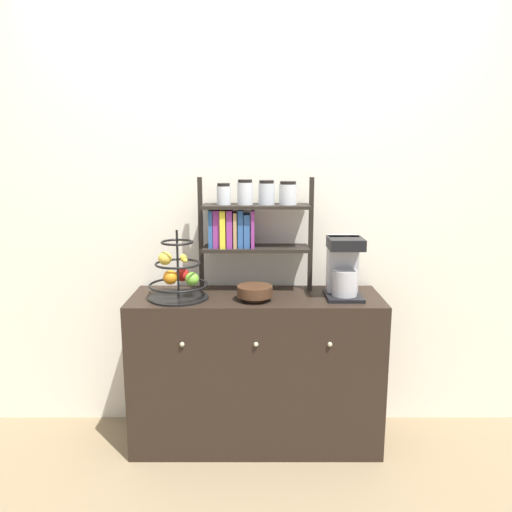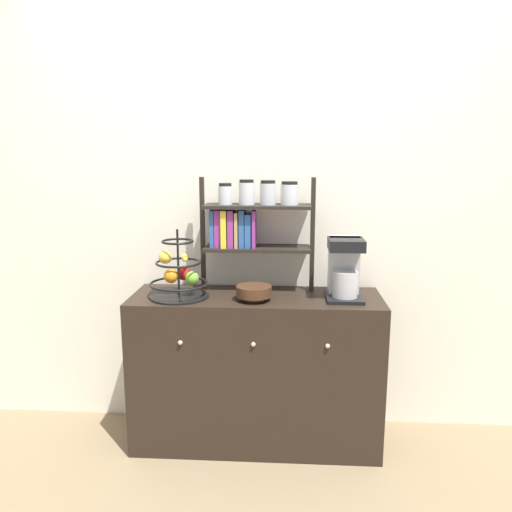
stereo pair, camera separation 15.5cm
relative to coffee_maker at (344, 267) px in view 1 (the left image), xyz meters
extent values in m
plane|color=#847051|center=(-0.46, -0.22, -1.00)|extent=(12.00, 12.00, 0.00)
cube|color=silver|center=(-0.46, 0.27, 0.30)|extent=(7.00, 0.05, 2.60)
cube|color=black|center=(-0.46, 0.00, -0.58)|extent=(1.34, 0.44, 0.84)
sphere|color=#B2AD8C|center=(-0.83, -0.22, -0.35)|extent=(0.02, 0.02, 0.02)
sphere|color=#B2AD8C|center=(-0.46, -0.22, -0.35)|extent=(0.02, 0.02, 0.02)
sphere|color=#B2AD8C|center=(-0.09, -0.22, -0.35)|extent=(0.02, 0.02, 0.02)
cube|color=black|center=(0.00, -0.02, -0.15)|extent=(0.19, 0.23, 0.02)
cube|color=#B7B7BC|center=(0.00, 0.04, 0.01)|extent=(0.16, 0.09, 0.30)
cylinder|color=#B7B7BC|center=(0.00, -0.04, -0.08)|extent=(0.13, 0.13, 0.13)
cube|color=black|center=(0.00, -0.03, 0.13)|extent=(0.18, 0.19, 0.06)
cylinder|color=black|center=(-0.87, -0.04, -0.16)|extent=(0.31, 0.31, 0.01)
cylinder|color=black|center=(-0.87, -0.04, 0.03)|extent=(0.01, 0.01, 0.35)
torus|color=black|center=(-0.87, -0.04, -0.09)|extent=(0.31, 0.31, 0.01)
torus|color=black|center=(-0.87, -0.04, 0.03)|extent=(0.24, 0.24, 0.01)
torus|color=black|center=(-0.87, -0.04, 0.14)|extent=(0.17, 0.17, 0.01)
sphere|color=red|center=(-0.86, 0.04, -0.05)|extent=(0.07, 0.07, 0.07)
sphere|color=#6BAD33|center=(-0.79, -0.06, -0.05)|extent=(0.07, 0.07, 0.07)
sphere|color=orange|center=(-0.91, -0.03, -0.05)|extent=(0.08, 0.08, 0.08)
ellipsoid|color=yellow|center=(-0.84, -0.01, 0.05)|extent=(0.07, 0.15, 0.04)
sphere|color=gold|center=(-0.93, -0.07, 0.06)|extent=(0.07, 0.07, 0.07)
cylinder|color=#422819|center=(-0.47, -0.08, -0.15)|extent=(0.10, 0.10, 0.02)
cylinder|color=#422819|center=(-0.47, -0.08, -0.11)|extent=(0.18, 0.18, 0.05)
cube|color=black|center=(-0.76, 0.13, 0.15)|extent=(0.02, 0.02, 0.62)
cube|color=black|center=(-0.16, 0.13, 0.15)|extent=(0.02, 0.02, 0.62)
cube|color=black|center=(-0.46, 0.13, 0.08)|extent=(0.58, 0.20, 0.02)
cube|color=black|center=(-0.46, 0.13, 0.31)|extent=(0.58, 0.20, 0.02)
cube|color=#2D599E|center=(-0.71, 0.13, 0.19)|extent=(0.02, 0.13, 0.20)
cube|color=#8C338C|center=(-0.68, 0.13, 0.19)|extent=(0.03, 0.13, 0.20)
cube|color=yellow|center=(-0.64, 0.13, 0.19)|extent=(0.03, 0.16, 0.20)
cube|color=#8C338C|center=(-0.60, 0.13, 0.19)|extent=(0.03, 0.15, 0.20)
cube|color=tan|center=(-0.57, 0.13, 0.18)|extent=(0.02, 0.15, 0.19)
cube|color=#2D599E|center=(-0.55, 0.13, 0.19)|extent=(0.03, 0.13, 0.20)
cube|color=#2D599E|center=(-0.51, 0.13, 0.18)|extent=(0.03, 0.13, 0.18)
cube|color=#8C338C|center=(-0.48, 0.13, 0.19)|extent=(0.02, 0.15, 0.20)
cylinder|color=silver|center=(-0.64, 0.13, 0.37)|extent=(0.08, 0.08, 0.10)
cylinder|color=black|center=(-0.64, 0.13, 0.42)|extent=(0.07, 0.07, 0.02)
cylinder|color=silver|center=(-0.52, 0.13, 0.38)|extent=(0.09, 0.09, 0.12)
cylinder|color=black|center=(-0.52, 0.13, 0.44)|extent=(0.08, 0.08, 0.02)
cylinder|color=silver|center=(-0.41, 0.13, 0.37)|extent=(0.09, 0.09, 0.11)
cylinder|color=black|center=(-0.41, 0.13, 0.44)|extent=(0.08, 0.08, 0.02)
cylinder|color=silver|center=(-0.29, 0.13, 0.37)|extent=(0.10, 0.10, 0.11)
cylinder|color=black|center=(-0.29, 0.13, 0.43)|extent=(0.09, 0.09, 0.02)
camera|label=1|loc=(-0.46, -2.57, 0.57)|focal=35.00mm
camera|label=2|loc=(-0.30, -2.56, 0.57)|focal=35.00mm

